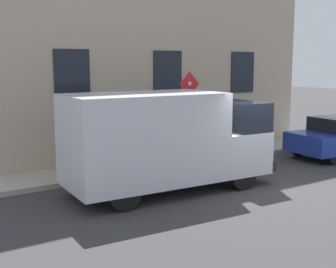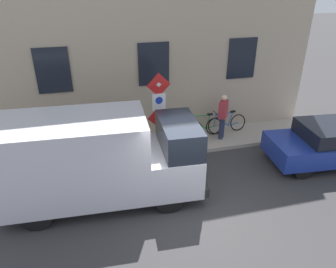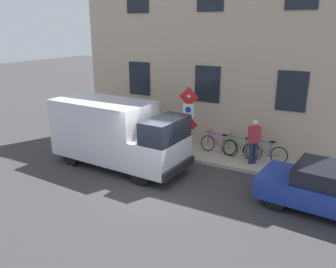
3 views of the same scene
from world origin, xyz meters
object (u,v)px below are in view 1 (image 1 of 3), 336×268
sign_post_stacked (189,108)px  pedestrian (238,125)px  delivery_van (166,139)px  bicycle_blue (237,138)px  bicycle_green (217,140)px  bicycle_purple (196,143)px

sign_post_stacked → pedestrian: sign_post_stacked is taller
delivery_van → bicycle_blue: (2.81, -4.96, -0.82)m
bicycle_green → bicycle_purple: bearing=2.9°
bicycle_blue → bicycle_purple: 1.88m
bicycle_blue → bicycle_purple: (0.00, 1.88, 0.00)m
delivery_van → bicycle_purple: delivery_van is taller
sign_post_stacked → bicycle_green: (0.91, -1.91, -1.32)m
delivery_van → bicycle_green: bearing=38.0°
bicycle_purple → sign_post_stacked: bearing=50.7°
bicycle_blue → pedestrian: (-0.41, 0.35, 0.56)m
sign_post_stacked → bicycle_purple: sign_post_stacked is taller
bicycle_green → bicycle_purple: 0.94m
bicycle_blue → bicycle_green: bearing=-5.3°
bicycle_green → bicycle_blue: bearing=-177.2°
bicycle_purple → pedestrian: 1.68m
pedestrian → bicycle_purple: bearing=-156.8°
bicycle_green → pedestrian: 0.91m
bicycle_blue → bicycle_purple: size_ratio=1.00×
bicycle_green → bicycle_purple: same height
delivery_van → pedestrian: delivery_van is taller
sign_post_stacked → pedestrian: size_ratio=1.57×
bicycle_blue → bicycle_green: size_ratio=1.00×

